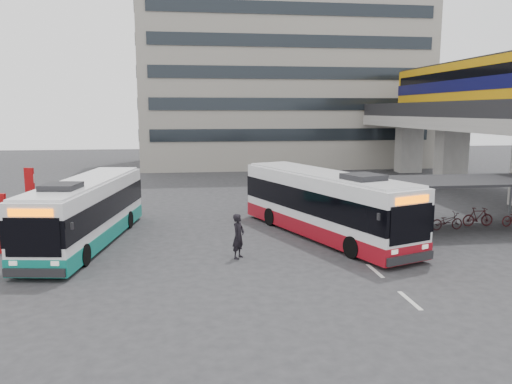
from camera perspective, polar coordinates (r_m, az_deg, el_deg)
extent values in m
plane|color=#28282B|center=(21.56, 4.29, -6.79)|extent=(120.00, 120.00, 0.00)
cube|color=gray|center=(43.98, 21.40, 3.87)|extent=(2.20, 1.60, 4.60)
cube|color=gray|center=(51.09, 17.05, 4.77)|extent=(2.20, 1.60, 4.60)
cube|color=gray|center=(38.71, 25.97, 7.01)|extent=(8.00, 32.00, 0.90)
cube|color=black|center=(36.76, 21.15, 8.81)|extent=(0.35, 32.00, 1.10)
cube|color=#C58A0B|center=(41.84, 23.40, 10.78)|extent=(2.90, 20.00, 3.90)
cube|color=#0A0B3B|center=(41.85, 23.42, 11.06)|extent=(2.98, 20.02, 0.90)
cube|color=black|center=(41.89, 23.49, 12.15)|extent=(2.96, 19.20, 0.70)
cube|color=black|center=(41.96, 23.58, 13.44)|extent=(2.70, 19.60, 0.25)
cylinder|color=#595B60|center=(26.75, 9.94, -1.11)|extent=(0.12, 0.12, 2.40)
cylinder|color=#595B60|center=(31.03, 27.09, -0.57)|extent=(0.12, 0.12, 2.40)
cylinder|color=#595B60|center=(23.41, 12.61, -2.67)|extent=(0.12, 0.12, 2.40)
cube|color=black|center=(26.81, 21.03, 1.21)|extent=(10.00, 4.00, 0.12)
imported|color=black|center=(25.49, 12.84, -3.43)|extent=(1.71, 0.60, 0.90)
imported|color=black|center=(26.25, 16.94, -3.13)|extent=(1.66, 0.47, 1.00)
imported|color=black|center=(27.15, 20.78, -3.04)|extent=(1.71, 0.60, 0.90)
imported|color=black|center=(28.14, 24.37, -2.74)|extent=(1.66, 0.47, 1.00)
cube|color=gray|center=(57.58, 2.77, 15.79)|extent=(30.00, 15.00, 25.00)
cube|color=beige|center=(16.91, 17.17, -11.76)|extent=(0.15, 1.60, 0.01)
cube|color=beige|center=(19.51, 13.45, -8.75)|extent=(0.15, 1.60, 0.01)
cube|color=beige|center=(22.20, 10.65, -6.43)|extent=(0.15, 1.60, 0.01)
cube|color=white|center=(23.93, 7.75, -1.06)|extent=(6.11, 11.30, 2.56)
cube|color=maroon|center=(24.17, 7.69, -3.83)|extent=(6.16, 11.35, 0.70)
cube|color=black|center=(23.91, 7.76, -0.78)|extent=(6.17, 11.34, 1.07)
cube|color=#FF6600|center=(19.59, 17.40, -0.86)|extent=(1.59, 0.65, 0.28)
cube|color=black|center=(21.53, 12.19, 1.67)|extent=(1.85, 1.89, 0.26)
cylinder|color=black|center=(20.78, 10.98, -6.22)|extent=(0.59, 0.97, 0.93)
cylinder|color=black|center=(27.31, 5.75, -2.37)|extent=(0.59, 0.97, 0.93)
cube|color=white|center=(23.72, -18.78, -1.81)|extent=(3.85, 10.74, 2.41)
cube|color=#0C7263|center=(23.95, -18.64, -4.43)|extent=(3.90, 10.79, 0.66)
cube|color=black|center=(23.70, -18.80, -1.55)|extent=(3.91, 10.77, 1.01)
cube|color=#FF6600|center=(18.79, -24.35, -2.16)|extent=(1.56, 0.32, 0.26)
cube|color=black|center=(21.08, -21.40, 0.57)|extent=(1.54, 1.60, 0.25)
cylinder|color=black|center=(21.35, -24.33, -6.55)|extent=(0.40, 0.91, 0.88)
cylinder|color=black|center=(26.38, -14.36, -3.09)|extent=(0.40, 0.91, 0.88)
imported|color=black|center=(20.33, -2.03, -5.06)|extent=(0.74, 0.80, 1.84)
cube|color=#9C090B|center=(23.50, -27.09, -3.23)|extent=(0.54, 0.28, 2.56)
cube|color=white|center=(23.38, -27.21, -1.64)|extent=(0.55, 0.18, 0.51)
cube|color=#9C090B|center=(32.36, -24.41, 0.21)|extent=(0.55, 0.26, 2.65)
cube|color=white|center=(32.27, -24.49, 1.42)|extent=(0.57, 0.15, 0.53)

